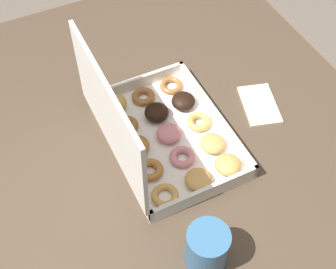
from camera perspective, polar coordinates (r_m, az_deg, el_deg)
name	(u,v)px	position (r m, az deg, el deg)	size (l,w,h in m)	color
dining_table	(174,188)	(1.01, 0.78, -6.58)	(1.17, 0.91, 0.73)	#4C3D2D
donut_box	(156,130)	(0.92, -1.52, 0.49)	(0.32, 0.24, 0.23)	white
coffee_mug	(207,248)	(0.79, 4.80, -13.61)	(0.07, 0.07, 0.09)	teal
paper_napkin	(260,105)	(1.04, 11.10, 3.58)	(0.13, 0.10, 0.01)	beige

